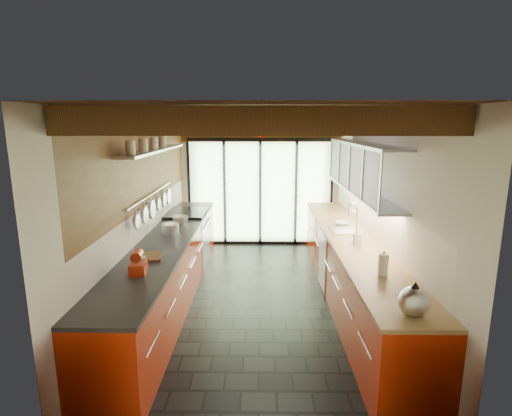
% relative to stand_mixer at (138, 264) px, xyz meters
% --- Properties ---
extents(ground, '(5.50, 5.50, 0.00)m').
position_rel_stand_mixer_xyz_m(ground, '(1.27, 1.33, -1.02)').
color(ground, black).
rests_on(ground, ground).
extents(room_shell, '(5.50, 5.50, 5.50)m').
position_rel_stand_mixer_xyz_m(room_shell, '(1.27, 1.33, 0.63)').
color(room_shell, silver).
rests_on(room_shell, ground).
extents(ceiling_beams, '(3.14, 5.06, 4.90)m').
position_rel_stand_mixer_xyz_m(ceiling_beams, '(1.27, 1.71, 1.44)').
color(ceiling_beams, '#593316').
rests_on(ceiling_beams, ground).
extents(glass_door, '(2.95, 0.10, 2.90)m').
position_rel_stand_mixer_xyz_m(glass_door, '(1.27, 4.03, 0.64)').
color(glass_door, '#C6EAAD').
rests_on(glass_door, ground).
extents(left_counter, '(0.68, 5.00, 0.92)m').
position_rel_stand_mixer_xyz_m(left_counter, '(-0.01, 1.33, -0.56)').
color(left_counter, '#AF2309').
rests_on(left_counter, ground).
extents(range_stove, '(0.66, 0.90, 0.97)m').
position_rel_stand_mixer_xyz_m(range_stove, '(-0.01, 2.78, -0.55)').
color(range_stove, silver).
rests_on(range_stove, ground).
extents(right_counter, '(0.68, 5.00, 0.92)m').
position_rel_stand_mixer_xyz_m(right_counter, '(2.54, 1.33, -0.56)').
color(right_counter, '#AF2309').
rests_on(right_counter, ground).
extents(sink_assembly, '(0.45, 0.52, 0.43)m').
position_rel_stand_mixer_xyz_m(sink_assembly, '(2.56, 1.73, -0.06)').
color(sink_assembly, silver).
rests_on(sink_assembly, right_counter).
extents(upper_cabinets_right, '(0.34, 3.00, 3.00)m').
position_rel_stand_mixer_xyz_m(upper_cabinets_right, '(2.70, 1.63, 0.83)').
color(upper_cabinets_right, silver).
rests_on(upper_cabinets_right, ground).
extents(left_wall_fixtures, '(0.28, 2.60, 0.96)m').
position_rel_stand_mixer_xyz_m(left_wall_fixtures, '(-0.20, 1.59, 0.78)').
color(left_wall_fixtures, silver).
rests_on(left_wall_fixtures, ground).
extents(stand_mixer, '(0.19, 0.29, 0.25)m').
position_rel_stand_mixer_xyz_m(stand_mixer, '(0.00, 0.00, 0.00)').
color(stand_mixer, red).
rests_on(stand_mixer, left_counter).
extents(pot_large, '(0.29, 0.29, 0.15)m').
position_rel_stand_mixer_xyz_m(pot_large, '(-0.00, 1.50, -0.02)').
color(pot_large, silver).
rests_on(pot_large, left_counter).
extents(pot_small, '(0.33, 0.33, 0.10)m').
position_rel_stand_mixer_xyz_m(pot_small, '(-0.00, 2.20, -0.05)').
color(pot_small, silver).
rests_on(pot_small, left_counter).
extents(cutting_board, '(0.30, 0.37, 0.03)m').
position_rel_stand_mixer_xyz_m(cutting_board, '(-0.00, 0.46, -0.08)').
color(cutting_board, brown).
rests_on(cutting_board, left_counter).
extents(kettle, '(0.28, 0.33, 0.30)m').
position_rel_stand_mixer_xyz_m(kettle, '(2.54, -0.92, 0.03)').
color(kettle, silver).
rests_on(kettle, right_counter).
extents(paper_towel, '(0.12, 0.12, 0.28)m').
position_rel_stand_mixer_xyz_m(paper_towel, '(2.54, -0.08, 0.02)').
color(paper_towel, white).
rests_on(paper_towel, right_counter).
extents(soap_bottle, '(0.10, 0.11, 0.22)m').
position_rel_stand_mixer_xyz_m(soap_bottle, '(2.54, 1.03, 0.01)').
color(soap_bottle, silver).
rests_on(soap_bottle, right_counter).
extents(bowl, '(0.23, 0.23, 0.05)m').
position_rel_stand_mixer_xyz_m(bowl, '(2.54, 2.03, -0.07)').
color(bowl, silver).
rests_on(bowl, right_counter).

